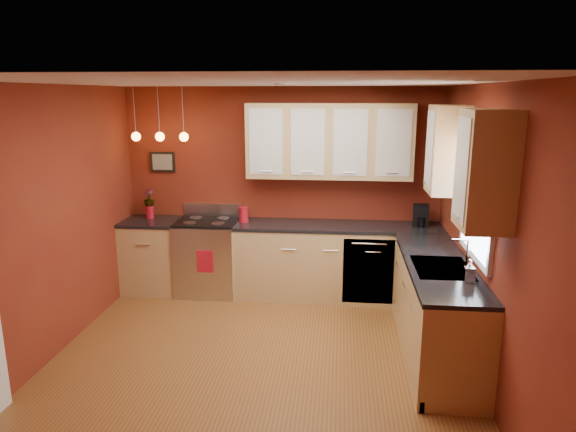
# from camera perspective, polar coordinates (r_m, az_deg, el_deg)

# --- Properties ---
(floor) EXTENTS (4.20, 4.20, 0.00)m
(floor) POSITION_cam_1_polar(r_m,az_deg,el_deg) (5.06, -3.47, -16.29)
(floor) COLOR brown
(floor) RESTS_ON ground
(ceiling) EXTENTS (4.00, 4.20, 0.02)m
(ceiling) POSITION_cam_1_polar(r_m,az_deg,el_deg) (4.40, -3.96, 14.60)
(ceiling) COLOR beige
(ceiling) RESTS_ON wall_back
(wall_back) EXTENTS (4.00, 0.02, 2.60)m
(wall_back) POSITION_cam_1_polar(r_m,az_deg,el_deg) (6.59, -0.69, 2.86)
(wall_back) COLOR maroon
(wall_back) RESTS_ON floor
(wall_front) EXTENTS (4.00, 0.02, 2.60)m
(wall_front) POSITION_cam_1_polar(r_m,az_deg,el_deg) (2.65, -11.42, -13.99)
(wall_front) COLOR maroon
(wall_front) RESTS_ON floor
(wall_left) EXTENTS (0.02, 4.20, 2.60)m
(wall_left) POSITION_cam_1_polar(r_m,az_deg,el_deg) (5.27, -25.69, -1.18)
(wall_left) COLOR maroon
(wall_left) RESTS_ON floor
(wall_right) EXTENTS (0.02, 4.20, 2.60)m
(wall_right) POSITION_cam_1_polar(r_m,az_deg,el_deg) (4.67, 21.30, -2.49)
(wall_right) COLOR maroon
(wall_right) RESTS_ON floor
(base_cabinets_back_left) EXTENTS (0.70, 0.60, 0.90)m
(base_cabinets_back_left) POSITION_cam_1_polar(r_m,az_deg,el_deg) (6.90, -14.75, -4.39)
(base_cabinets_back_left) COLOR tan
(base_cabinets_back_left) RESTS_ON floor
(base_cabinets_back_right) EXTENTS (2.54, 0.60, 0.90)m
(base_cabinets_back_right) POSITION_cam_1_polar(r_m,az_deg,el_deg) (6.47, 5.49, -5.18)
(base_cabinets_back_right) COLOR tan
(base_cabinets_back_right) RESTS_ON floor
(base_cabinets_right) EXTENTS (0.60, 2.10, 0.90)m
(base_cabinets_right) POSITION_cam_1_polar(r_m,az_deg,el_deg) (5.30, 16.06, -9.99)
(base_cabinets_right) COLOR tan
(base_cabinets_right) RESTS_ON floor
(counter_back_left) EXTENTS (0.70, 0.62, 0.04)m
(counter_back_left) POSITION_cam_1_polar(r_m,az_deg,el_deg) (6.77, -14.99, -0.60)
(counter_back_left) COLOR black
(counter_back_left) RESTS_ON base_cabinets_back_left
(counter_back_right) EXTENTS (2.54, 0.62, 0.04)m
(counter_back_right) POSITION_cam_1_polar(r_m,az_deg,el_deg) (6.34, 5.58, -1.15)
(counter_back_right) COLOR black
(counter_back_right) RESTS_ON base_cabinets_back_right
(counter_right) EXTENTS (0.62, 2.10, 0.04)m
(counter_right) POSITION_cam_1_polar(r_m,az_deg,el_deg) (5.13, 16.40, -5.16)
(counter_right) COLOR black
(counter_right) RESTS_ON base_cabinets_right
(gas_range) EXTENTS (0.76, 0.64, 1.11)m
(gas_range) POSITION_cam_1_polar(r_m,az_deg,el_deg) (6.67, -8.86, -4.43)
(gas_range) COLOR silver
(gas_range) RESTS_ON floor
(dishwasher_front) EXTENTS (0.60, 0.02, 0.80)m
(dishwasher_front) POSITION_cam_1_polar(r_m,az_deg,el_deg) (6.21, 8.90, -6.11)
(dishwasher_front) COLOR silver
(dishwasher_front) RESTS_ON base_cabinets_back_right
(sink) EXTENTS (0.50, 0.70, 0.33)m
(sink) POSITION_cam_1_polar(r_m,az_deg,el_deg) (4.99, 16.72, -5.76)
(sink) COLOR gray
(sink) RESTS_ON counter_right
(window) EXTENTS (0.06, 1.02, 1.22)m
(window) POSITION_cam_1_polar(r_m,az_deg,el_deg) (4.87, 20.49, 2.88)
(window) COLOR white
(window) RESTS_ON wall_right
(upper_cabinets_back) EXTENTS (2.00, 0.35, 0.90)m
(upper_cabinets_back) POSITION_cam_1_polar(r_m,az_deg,el_deg) (6.29, 4.61, 8.29)
(upper_cabinets_back) COLOR tan
(upper_cabinets_back) RESTS_ON wall_back
(upper_cabinets_right) EXTENTS (0.35, 1.95, 0.90)m
(upper_cabinets_right) POSITION_cam_1_polar(r_m,az_deg,el_deg) (4.82, 18.94, 6.06)
(upper_cabinets_right) COLOR tan
(upper_cabinets_right) RESTS_ON wall_right
(wall_picture) EXTENTS (0.32, 0.03, 0.26)m
(wall_picture) POSITION_cam_1_polar(r_m,az_deg,el_deg) (6.87, -13.75, 5.86)
(wall_picture) COLOR black
(wall_picture) RESTS_ON wall_back
(pendant_lights) EXTENTS (0.71, 0.11, 0.66)m
(pendant_lights) POSITION_cam_1_polar(r_m,az_deg,el_deg) (6.49, -14.05, 8.61)
(pendant_lights) COLOR gray
(pendant_lights) RESTS_ON ceiling
(red_canister) EXTENTS (0.13, 0.13, 0.19)m
(red_canister) POSITION_cam_1_polar(r_m,az_deg,el_deg) (6.45, -4.94, 0.18)
(red_canister) COLOR #A6111F
(red_canister) RESTS_ON counter_back_right
(red_vase) EXTENTS (0.10, 0.10, 0.16)m
(red_vase) POSITION_cam_1_polar(r_m,az_deg,el_deg) (6.86, -15.11, 0.44)
(red_vase) COLOR #A6111F
(red_vase) RESTS_ON counter_back_left
(flowers) EXTENTS (0.16, 0.16, 0.23)m
(flowers) POSITION_cam_1_polar(r_m,az_deg,el_deg) (6.82, -15.20, 1.90)
(flowers) COLOR #A6111F
(flowers) RESTS_ON red_vase
(coffee_maker) EXTENTS (0.20, 0.20, 0.27)m
(coffee_maker) POSITION_cam_1_polar(r_m,az_deg,el_deg) (6.42, 14.54, -0.01)
(coffee_maker) COLOR black
(coffee_maker) RESTS_ON counter_back_right
(soap_pump) EXTENTS (0.09, 0.10, 0.20)m
(soap_pump) POSITION_cam_1_polar(r_m,az_deg,el_deg) (4.65, 19.53, -5.77)
(soap_pump) COLOR silver
(soap_pump) RESTS_ON counter_right
(dish_towel) EXTENTS (0.20, 0.01, 0.27)m
(dish_towel) POSITION_cam_1_polar(r_m,az_deg,el_deg) (6.34, -9.22, -5.02)
(dish_towel) COLOR #A6111F
(dish_towel) RESTS_ON gas_range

